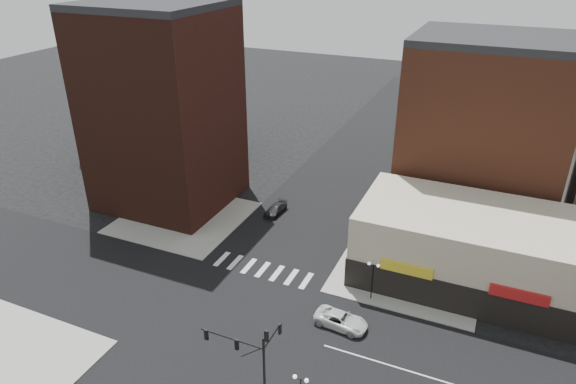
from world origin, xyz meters
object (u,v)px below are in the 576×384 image
at_px(traffic_signal, 254,353).
at_px(street_lamp_ne, 373,272).
at_px(dark_sedan_north, 275,209).
at_px(white_suv, 341,320).

distance_m(traffic_signal, street_lamp_ne, 16.62).
relative_size(street_lamp_ne, dark_sedan_north, 0.99).
distance_m(traffic_signal, dark_sedan_north, 30.63).
relative_size(traffic_signal, dark_sedan_north, 1.86).
relative_size(traffic_signal, street_lamp_ne, 1.87).
bearing_deg(white_suv, street_lamp_ne, -11.14).
xyz_separation_m(white_suv, dark_sedan_north, (-14.69, 17.24, -0.08)).
distance_m(white_suv, dark_sedan_north, 22.65).
height_order(street_lamp_ne, white_suv, street_lamp_ne).
xyz_separation_m(street_lamp_ne, dark_sedan_north, (-16.17, 12.26, -2.68)).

